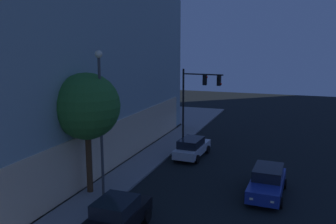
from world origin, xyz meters
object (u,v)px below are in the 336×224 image
Objects in this scene: street_lamp_sidewalk at (100,107)px; car_white at (192,147)px; sidewalk_tree at (87,107)px; car_blue at (267,181)px; traffic_light_far_corner at (197,91)px; car_black at (118,215)px.

street_lamp_sidewalk is 1.82× the size of car_white.
car_blue is (3.56, -10.12, -4.55)m from sidewalk_tree.
car_blue is (-9.72, -7.11, -3.99)m from traffic_light_far_corner.
street_lamp_sidewalk reaches higher than traffic_light_far_corner.
sidewalk_tree reaches higher than car_white.
street_lamp_sidewalk is 2.11× the size of car_black.
car_blue is (3.72, -9.11, -4.59)m from street_lamp_sidewalk.
car_black is 0.86× the size of car_white.
sidewalk_tree is 1.80× the size of car_black.
car_blue is (6.99, -6.39, -0.05)m from car_black.
car_blue is 8.41m from car_white.
sidewalk_tree is (-13.28, 3.01, 0.56)m from traffic_light_far_corner.
traffic_light_far_corner reaches higher than car_blue.
car_white is at bearing -0.25° from car_black.
car_black is 0.83× the size of car_blue.
sidewalk_tree reaches higher than car_blue.
sidewalk_tree is 10.86m from car_white.
car_black is at bearing -132.62° from sidewalk_tree.
car_blue is at bearing -70.60° from sidewalk_tree.
car_white is at bearing 48.84° from car_blue.
car_black is at bearing -140.28° from street_lamp_sidewalk.
street_lamp_sidewalk is (-13.44, 2.00, 0.60)m from traffic_light_far_corner.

